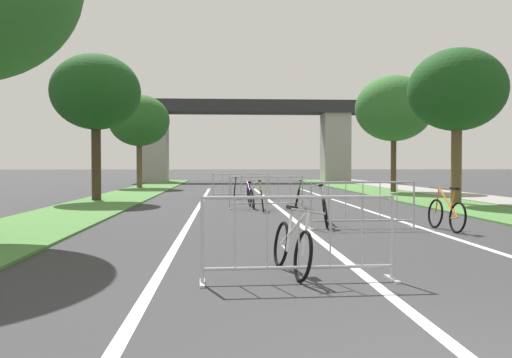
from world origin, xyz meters
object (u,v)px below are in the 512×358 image
bicycle_silver_5 (325,210)px  tree_left_maple_mid (96,93)px  tree_right_cypress_far (394,109)px  crowd_barrier_third (266,193)px  tree_right_oak_near (457,91)px  crowd_barrier_fourth (241,186)px  bicycle_purple_1 (250,197)px  bicycle_orange_6 (446,214)px  crowd_barrier_second (363,205)px  bicycle_white_2 (292,246)px  bicycle_black_0 (235,190)px  bicycle_green_4 (298,196)px  bicycle_yellow_3 (262,198)px  crowd_barrier_nearest (299,239)px  tree_left_oak_mid (139,121)px

bicycle_silver_5 → tree_left_maple_mid: bearing=140.4°
tree_right_cypress_far → crowd_barrier_third: (-7.17, -9.61, -3.69)m
tree_right_oak_near → tree_right_cypress_far: size_ratio=0.94×
tree_right_cypress_far → crowd_barrier_fourth: bearing=-151.6°
crowd_barrier_fourth → tree_left_maple_mid: bearing=-166.9°
bicycle_purple_1 → bicycle_silver_5: (1.47, -5.31, 0.01)m
bicycle_silver_5 → bicycle_orange_6: size_ratio=1.05×
crowd_barrier_second → bicycle_white_2: crowd_barrier_second is taller
bicycle_black_0 → bicycle_green_4: bearing=111.1°
crowd_barrier_fourth → bicycle_silver_5: size_ratio=1.41×
bicycle_orange_6 → tree_left_maple_mid: bearing=128.7°
bicycle_black_0 → bicycle_yellow_3: 6.37m
tree_right_oak_near → bicycle_black_0: 9.59m
crowd_barrier_nearest → bicycle_yellow_3: size_ratio=1.48×
crowd_barrier_second → crowd_barrier_third: (-1.73, 5.39, 0.00)m
bicycle_white_2 → bicycle_yellow_3: bearing=-100.4°
tree_left_oak_mid → crowd_barrier_fourth: tree_left_oak_mid is taller
crowd_barrier_third → bicycle_silver_5: bearing=-78.4°
tree_left_maple_mid → bicycle_black_0: size_ratio=3.39×
crowd_barrier_third → bicycle_orange_6: bearing=-59.6°
tree_left_maple_mid → bicycle_green_4: 9.03m
crowd_barrier_second → crowd_barrier_nearest: bearing=-112.0°
bicycle_purple_1 → bicycle_silver_5: bearing=-78.0°
tree_left_oak_mid → tree_right_oak_near: bearing=-46.8°
tree_right_oak_near → bicycle_silver_5: size_ratio=3.23×
crowd_barrier_nearest → bicycle_black_0: bearing=91.5°
crowd_barrier_nearest → bicycle_white_2: (-0.02, 0.51, -0.16)m
bicycle_black_0 → bicycle_orange_6: (4.32, -11.66, 0.02)m
bicycle_orange_6 → crowd_barrier_second: bearing=159.1°
tree_left_maple_mid → bicycle_silver_5: bearing=-50.8°
tree_right_oak_near → crowd_barrier_nearest: (-7.29, -12.26, -3.50)m
crowd_barrier_third → bicycle_black_0: size_ratio=1.43×
tree_left_oak_mid → bicycle_black_0: size_ratio=3.33×
crowd_barrier_fourth → bicycle_purple_1: 4.90m
tree_left_oak_mid → tree_right_cypress_far: tree_right_cypress_far is taller
tree_right_cypress_far → bicycle_white_2: size_ratio=3.52×
tree_right_oak_near → crowd_barrier_second: 9.25m
bicycle_black_0 → bicycle_purple_1: (0.41, -5.30, 0.02)m
tree_right_cypress_far → bicycle_green_4: (-6.09, -9.19, -3.84)m
bicycle_silver_5 → bicycle_black_0: bearing=111.3°
crowd_barrier_third → crowd_barrier_nearest: bearing=-92.4°
bicycle_green_4 → tree_right_oak_near: bearing=-160.3°
crowd_barrier_third → bicycle_yellow_3: size_ratio=1.48×
crowd_barrier_nearest → crowd_barrier_second: bearing=68.0°
tree_right_oak_near → tree_right_cypress_far: 8.14m
tree_left_maple_mid → crowd_barrier_fourth: (5.63, 1.31, -3.66)m
crowd_barrier_nearest → tree_left_oak_mid: bearing=102.6°
tree_left_maple_mid → bicycle_green_4: tree_left_maple_mid is taller
bicycle_black_0 → bicycle_orange_6: size_ratio=1.04×
crowd_barrier_nearest → bicycle_silver_5: bearing=76.5°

